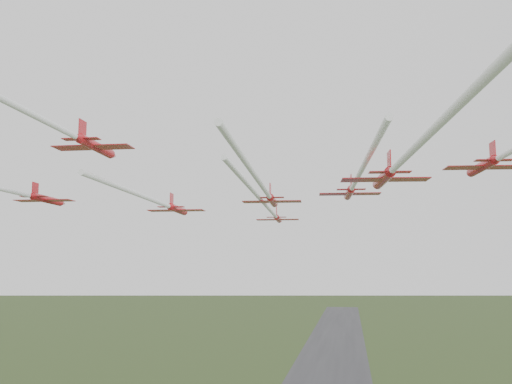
% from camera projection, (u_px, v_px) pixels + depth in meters
% --- Properties ---
extents(runway, '(38.00, 900.00, 0.04)m').
position_uv_depth(runway, '(330.00, 372.00, 267.45)').
color(runway, '#343437').
rests_on(runway, ground).
extents(jet_lead, '(7.95, 66.27, 2.36)m').
position_uv_depth(jet_lead, '(269.00, 209.00, 88.33)').
color(jet_lead, red).
extents(jet_row2_left, '(9.13, 43.27, 2.72)m').
position_uv_depth(jet_row2_left, '(163.00, 204.00, 83.96)').
color(jet_row2_left, red).
extents(jet_row2_right, '(9.63, 52.79, 2.85)m').
position_uv_depth(jet_row2_right, '(355.00, 182.00, 78.61)').
color(jet_row2_right, red).
extents(jet_row3_left, '(8.09, 47.52, 2.41)m').
position_uv_depth(jet_row3_left, '(3.00, 189.00, 68.89)').
color(jet_row3_left, red).
extents(jet_row3_mid, '(7.92, 47.62, 2.35)m').
position_uv_depth(jet_row3_mid, '(265.00, 190.00, 65.71)').
color(jet_row3_mid, red).
extents(jet_row4_left, '(8.41, 50.39, 2.51)m').
position_uv_depth(jet_row4_left, '(41.00, 119.00, 49.40)').
color(jet_row4_left, red).
extents(jet_row4_right, '(10.04, 60.69, 2.66)m').
position_uv_depth(jet_row4_right, '(415.00, 148.00, 43.66)').
color(jet_row4_right, red).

